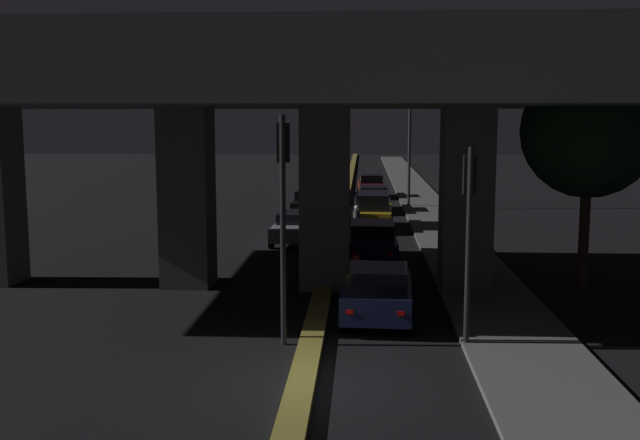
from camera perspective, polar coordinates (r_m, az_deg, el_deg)
ground_plane at (r=16.15m, az=-1.36°, el=-12.49°), size 200.00×200.00×0.00m
median_divider at (r=50.41m, az=1.88°, el=1.53°), size 0.59×126.00×0.20m
sidewalk_right at (r=43.62m, az=8.43°, el=0.43°), size 2.91×126.00×0.14m
elevated_overpass at (r=24.53m, az=-0.13°, el=10.35°), size 27.91×12.69×8.94m
traffic_light_left_of_median at (r=18.22m, az=-2.82°, el=2.27°), size 0.30×0.49×5.68m
traffic_light_right_of_median at (r=18.36m, az=11.28°, el=0.62°), size 0.30×0.49×4.92m
street_lamp at (r=46.83m, az=6.53°, el=7.18°), size 2.10×0.32×8.81m
car_dark_blue_lead at (r=20.84m, az=4.40°, el=-5.53°), size 2.15×4.01×1.55m
car_dark_blue_second at (r=29.25m, az=3.98°, el=-1.64°), size 2.04×4.79×1.60m
car_taxi_yellow_third at (r=38.11m, az=4.09°, el=0.81°), size 2.15×4.63×1.82m
car_silver_fourth at (r=45.15m, az=4.09°, el=1.65°), size 2.01×4.81×1.53m
car_dark_red_fifth at (r=53.04m, az=3.91°, el=2.62°), size 2.03×4.06×1.63m
car_silver_lead_oncoming at (r=33.64m, az=-1.77°, el=-0.50°), size 2.15×4.73×1.39m
car_black_second_oncoming at (r=41.77m, az=-0.74°, el=1.20°), size 2.07×4.13×1.58m
car_black_third_oncoming at (r=54.86m, az=0.07°, el=2.73°), size 2.09×4.24×1.49m
motorcycle_white_filtering_near at (r=23.16m, az=2.74°, el=-4.68°), size 0.33×1.82×1.40m
motorcycle_red_filtering_mid at (r=29.53m, az=2.73°, el=-1.98°), size 0.34×1.93×1.38m
motorcycle_blue_filtering_far at (r=35.76m, az=2.82°, el=-0.20°), size 0.32×1.73×1.47m
pedestrian_on_sidewalk at (r=25.28m, az=12.29°, el=-2.75°), size 0.38×0.38×1.82m
roadside_tree_kerbside_near at (r=25.37m, az=19.81°, el=6.38°), size 4.29×4.29×7.33m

